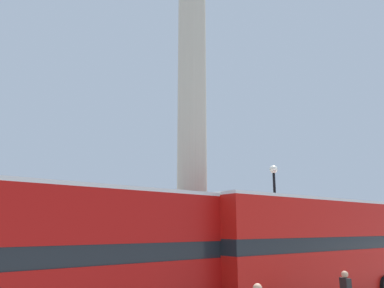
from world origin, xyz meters
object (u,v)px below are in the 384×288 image
Objects in this scene: bus_b at (309,245)px; street_lamp at (276,219)px; monument_column at (192,148)px; bus_a at (83,254)px.

street_lamp is at bearing 65.45° from bus_b.
monument_column is 10.51m from bus_a.
street_lamp reaches higher than bus_a.
street_lamp is at bearing 8.95° from bus_a.
bus_a is (-7.83, -4.87, -5.04)m from monument_column.
monument_column reaches higher than bus_a.
bus_b is 3.42m from street_lamp.
monument_column is at bearing 140.72° from street_lamp.
monument_column is 2.37× the size of bus_a.
bus_b is (9.84, -0.80, 0.03)m from bus_a.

